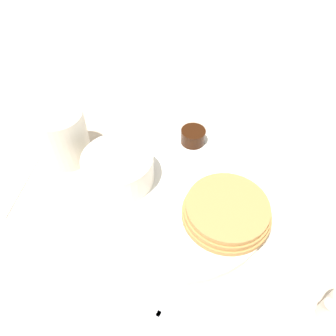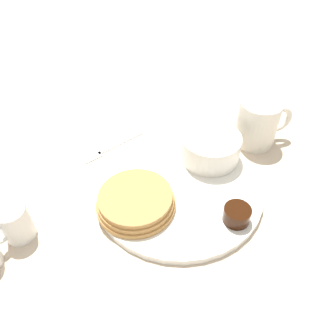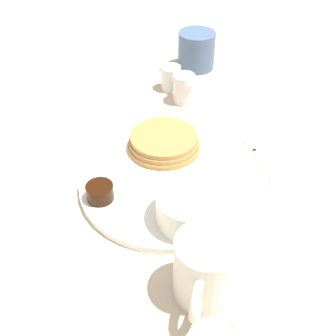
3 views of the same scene
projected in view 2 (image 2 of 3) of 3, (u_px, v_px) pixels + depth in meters
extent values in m
plane|color=#C6B299|center=(179.00, 190.00, 0.57)|extent=(4.00, 4.00, 0.00)
cylinder|color=white|center=(179.00, 188.00, 0.57)|extent=(0.29, 0.29, 0.01)
cylinder|color=#B78447|center=(136.00, 204.00, 0.53)|extent=(0.13, 0.13, 0.01)
cylinder|color=#B78447|center=(136.00, 201.00, 0.52)|extent=(0.12, 0.12, 0.01)
cylinder|color=#B78447|center=(135.00, 197.00, 0.52)|extent=(0.12, 0.12, 0.01)
cylinder|color=white|center=(210.00, 147.00, 0.60)|extent=(0.11, 0.11, 0.05)
cylinder|color=white|center=(211.00, 139.00, 0.58)|extent=(0.09, 0.09, 0.01)
cylinder|color=black|center=(237.00, 215.00, 0.50)|extent=(0.04, 0.04, 0.03)
cylinder|color=white|center=(222.00, 153.00, 0.61)|extent=(0.05, 0.05, 0.02)
sphere|color=white|center=(223.00, 146.00, 0.60)|extent=(0.03, 0.03, 0.03)
cylinder|color=silver|center=(257.00, 123.00, 0.64)|extent=(0.08, 0.08, 0.09)
torus|color=silver|center=(278.00, 119.00, 0.64)|extent=(0.05, 0.05, 0.06)
cylinder|color=white|center=(16.00, 223.00, 0.49)|extent=(0.04, 0.04, 0.06)
torus|color=white|center=(2.00, 234.00, 0.47)|extent=(0.01, 0.03, 0.03)
cone|color=white|center=(21.00, 203.00, 0.48)|extent=(0.02, 0.02, 0.01)
cube|color=silver|center=(121.00, 142.00, 0.66)|extent=(0.04, 0.10, 0.00)
cube|color=silver|center=(92.00, 156.00, 0.63)|extent=(0.03, 0.04, 0.00)
cube|color=white|center=(241.00, 106.00, 0.76)|extent=(0.14, 0.10, 0.00)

